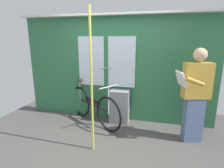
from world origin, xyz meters
name	(u,v)px	position (x,y,z in m)	size (l,w,h in m)	color
ground_plane	(100,144)	(0.00, 0.00, -0.02)	(5.28, 3.90, 0.04)	#474442
train_door_wall	(115,67)	(-0.01, 1.14, 1.22)	(4.28, 0.28, 2.33)	#2D6B42
bicycle_near_door	(93,106)	(-0.41, 0.76, 0.39)	(1.49, 1.00, 0.94)	black
passenger_reading_newspaper	(195,94)	(1.58, 0.51, 0.89)	(0.62, 0.55, 1.69)	slate
trash_bin_by_wall	(120,107)	(0.15, 0.93, 0.37)	(0.42, 0.28, 0.74)	gray
handrail_pole	(92,84)	(-0.06, -0.20, 1.15)	(0.04, 0.04, 2.29)	#C6C14C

